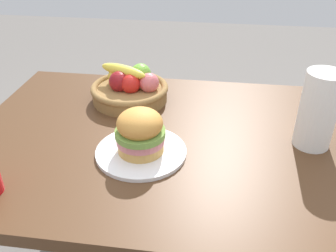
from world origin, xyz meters
name	(u,v)px	position (x,y,z in m)	size (l,w,h in m)	color
dining_table	(183,163)	(0.00, 0.00, 0.65)	(1.40, 0.90, 0.75)	#4C301C
plate	(141,152)	(-0.12, -0.10, 0.76)	(0.27, 0.27, 0.01)	white
sandwich	(140,131)	(-0.12, -0.10, 0.83)	(0.15, 0.15, 0.14)	tan
fruit_basket	(130,88)	(-0.23, 0.24, 0.80)	(0.29, 0.29, 0.14)	olive
paper_towel_roll	(318,110)	(0.39, 0.02, 0.87)	(0.11, 0.11, 0.24)	white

